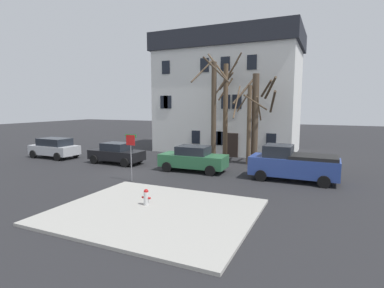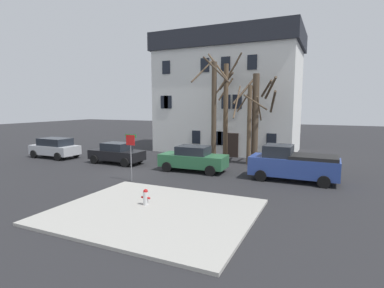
# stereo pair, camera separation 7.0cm
# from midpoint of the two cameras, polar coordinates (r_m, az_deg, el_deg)

# --- Properties ---
(ground_plane) EXTENTS (120.00, 120.00, 0.00)m
(ground_plane) POSITION_cam_midpoint_polar(r_m,az_deg,el_deg) (20.73, -11.98, -5.31)
(ground_plane) COLOR #262628
(sidewalk_slab) EXTENTS (8.15, 6.78, 0.12)m
(sidewalk_slab) POSITION_cam_midpoint_polar(r_m,az_deg,el_deg) (13.00, -7.04, -12.59)
(sidewalk_slab) COLOR #A8A59E
(sidewalk_slab) RESTS_ON ground_plane
(building_main) EXTENTS (13.59, 7.88, 11.28)m
(building_main) POSITION_cam_midpoint_polar(r_m,az_deg,el_deg) (30.20, 7.02, 9.62)
(building_main) COLOR white
(building_main) RESTS_ON ground_plane
(tree_bare_near) EXTENTS (3.28, 3.10, 8.28)m
(tree_bare_near) POSITION_cam_midpoint_polar(r_m,az_deg,el_deg) (23.89, 4.27, 6.80)
(tree_bare_near) COLOR #4C3D2D
(tree_bare_near) RESTS_ON ground_plane
(tree_bare_mid) EXTENTS (2.57, 2.59, 8.67)m
(tree_bare_mid) POSITION_cam_midpoint_polar(r_m,az_deg,el_deg) (24.70, 6.50, 6.96)
(tree_bare_mid) COLOR brown
(tree_bare_mid) RESTS_ON ground_plane
(tree_bare_far) EXTENTS (2.48, 2.49, 6.56)m
(tree_bare_far) POSITION_cam_midpoint_polar(r_m,az_deg,el_deg) (23.11, 10.86, 4.29)
(tree_bare_far) COLOR brown
(tree_bare_far) RESTS_ON ground_plane
(tree_bare_end) EXTENTS (3.37, 2.63, 6.85)m
(tree_bare_end) POSITION_cam_midpoint_polar(r_m,az_deg,el_deg) (23.47, 12.22, 5.38)
(tree_bare_end) COLOR #4C3D2D
(tree_bare_end) RESTS_ON ground_plane
(car_silver_wagon) EXTENTS (4.34, 2.18, 1.70)m
(car_silver_wagon) POSITION_cam_midpoint_polar(r_m,az_deg,el_deg) (28.37, -24.54, -0.61)
(car_silver_wagon) COLOR #B7BABF
(car_silver_wagon) RESTS_ON ground_plane
(car_black_sedan) EXTENTS (4.35, 2.02, 1.62)m
(car_black_sedan) POSITION_cam_midpoint_polar(r_m,az_deg,el_deg) (23.96, -14.05, -1.69)
(car_black_sedan) COLOR black
(car_black_sedan) RESTS_ON ground_plane
(car_green_sedan) EXTENTS (4.62, 2.17, 1.74)m
(car_green_sedan) POSITION_cam_midpoint_polar(r_m,az_deg,el_deg) (20.53, 0.33, -2.79)
(car_green_sedan) COLOR #2D6B42
(car_green_sedan) RESTS_ON ground_plane
(pickup_truck_blue) EXTENTS (5.09, 2.28, 2.10)m
(pickup_truck_blue) POSITION_cam_midpoint_polar(r_m,az_deg,el_deg) (18.93, 18.70, -3.59)
(pickup_truck_blue) COLOR #2D4799
(pickup_truck_blue) RESTS_ON ground_plane
(fire_hydrant) EXTENTS (0.42, 0.22, 0.72)m
(fire_hydrant) POSITION_cam_midpoint_polar(r_m,az_deg,el_deg) (13.54, -8.65, -9.87)
(fire_hydrant) COLOR silver
(fire_hydrant) RESTS_ON sidewalk_slab
(street_sign_pole) EXTENTS (0.76, 0.07, 2.79)m
(street_sign_pole) POSITION_cam_midpoint_polar(r_m,az_deg,el_deg) (18.05, -11.46, -0.84)
(street_sign_pole) COLOR slate
(street_sign_pole) RESTS_ON ground_plane
(bicycle_leaning) EXTENTS (1.74, 0.24, 1.03)m
(bicycle_leaning) POSITION_cam_midpoint_polar(r_m,az_deg,el_deg) (28.17, -13.18, -1.26)
(bicycle_leaning) COLOR black
(bicycle_leaning) RESTS_ON ground_plane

